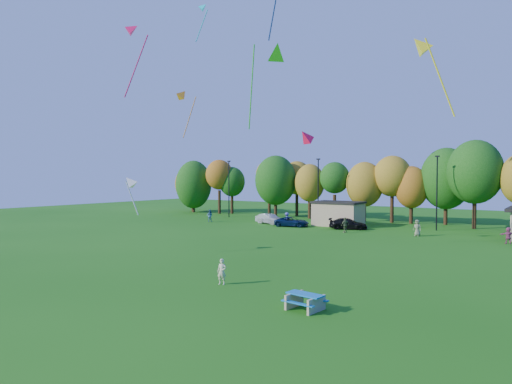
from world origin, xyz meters
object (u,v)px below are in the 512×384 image
Objects in this scene: car_a at (271,219)px; car_b at (269,219)px; car_d at (348,224)px; kite_flyer at (222,272)px; picnic_table at (305,300)px; car_c at (292,222)px.

car_a reaches higher than car_b.
car_b reaches higher than car_d.
car_d is (11.30, 0.18, -0.07)m from car_a.
car_a is 0.48m from car_b.
picnic_table is at bearing -31.47° from kite_flyer.
kite_flyer is 31.88m from car_d.
picnic_table is 40.78m from car_b.
picnic_table is 0.45× the size of car_a.
car_c is at bearing 95.82° from kite_flyer.
car_a is 0.98× the size of car_c.
picnic_table is at bearing -130.39° from car_b.
kite_flyer is at bearing 170.00° from car_d.
car_c is (-19.32, 31.82, 0.16)m from picnic_table.
kite_flyer reaches higher than car_c.
car_d reaches higher than car_c.
kite_flyer is at bearing -133.90° from car_a.
car_d reaches higher than picnic_table.
kite_flyer reaches higher than car_b.
car_a reaches higher than car_d.
car_c is (4.01, -1.17, -0.13)m from car_a.
car_b is at bearing 90.81° from car_a.
car_a is at bearing 59.25° from car_c.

